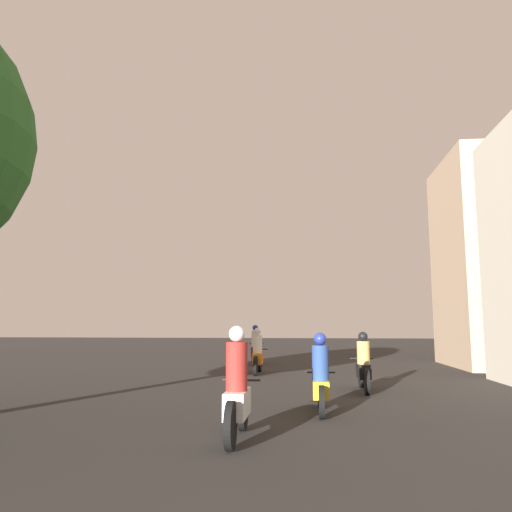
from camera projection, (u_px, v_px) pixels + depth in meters
motorcycle_white at (237, 394)px, 7.36m from camera, size 0.60×1.94×1.66m
motorcycle_yellow at (321, 381)px, 9.58m from camera, size 0.60×1.87×1.52m
motorcycle_black at (363, 367)px, 12.64m from camera, size 0.60×2.01×1.49m
motorcycle_orange at (258, 355)px, 17.02m from camera, size 0.60×2.06×1.55m
motorcycle_red at (255, 348)px, 21.14m from camera, size 0.60×2.11×1.64m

